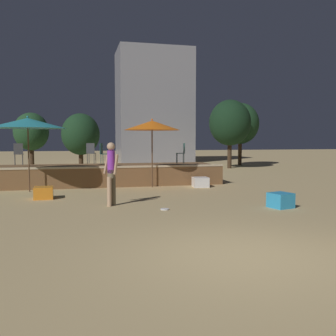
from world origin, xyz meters
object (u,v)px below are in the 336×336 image
(frisbee_disc, at_px, (165,209))
(bistro_chair_0, at_px, (182,151))
(cube_seat_1, at_px, (200,182))
(bistro_chair_2, at_px, (103,152))
(cube_seat_0, at_px, (281,200))
(patio_umbrella_0, at_px, (28,123))
(background_tree_1, at_px, (240,124))
(patio_umbrella_1, at_px, (152,125))
(background_tree_0, at_px, (230,123))
(person_0, at_px, (111,171))
(bistro_chair_1, at_px, (18,152))
(background_tree_3, at_px, (81,134))
(bistro_chair_3, at_px, (91,151))
(cube_seat_2, at_px, (44,193))
(background_tree_2, at_px, (31,132))

(frisbee_disc, bearing_deg, bistro_chair_0, 70.17)
(cube_seat_1, xyz_separation_m, bistro_chair_2, (-3.79, 1.58, 1.21))
(bistro_chair_0, distance_m, frisbee_disc, 6.70)
(cube_seat_0, relative_size, bistro_chair_2, 0.77)
(patio_umbrella_0, xyz_separation_m, background_tree_1, (13.52, 11.34, 0.58))
(patio_umbrella_1, bearing_deg, cube_seat_0, -63.57)
(frisbee_disc, relative_size, background_tree_0, 0.05)
(person_0, bearing_deg, bistro_chair_1, -103.79)
(frisbee_disc, bearing_deg, background_tree_3, 98.41)
(bistro_chair_0, xyz_separation_m, bistro_chair_2, (-3.48, -0.09, 0.00))
(person_0, bearing_deg, patio_umbrella_1, -160.94)
(bistro_chair_1, xyz_separation_m, bistro_chair_3, (2.96, 0.18, 0.00))
(cube_seat_2, height_order, bistro_chair_2, bistro_chair_2)
(bistro_chair_1, relative_size, background_tree_3, 0.25)
(frisbee_disc, bearing_deg, cube_seat_2, 140.59)
(cube_seat_0, height_order, background_tree_3, background_tree_3)
(bistro_chair_3, height_order, background_tree_2, background_tree_2)
(patio_umbrella_1, xyz_separation_m, background_tree_0, (7.00, 8.69, 0.55))
(person_0, height_order, background_tree_2, background_tree_2)
(bistro_chair_2, distance_m, frisbee_disc, 6.36)
(frisbee_disc, bearing_deg, bistro_chair_2, 101.75)
(patio_umbrella_0, xyz_separation_m, cube_seat_0, (7.33, -5.11, -2.31))
(cube_seat_0, relative_size, background_tree_0, 0.15)
(patio_umbrella_0, relative_size, person_0, 1.51)
(patio_umbrella_0, bearing_deg, cube_seat_0, -34.90)
(person_0, xyz_separation_m, background_tree_1, (10.82, 15.03, 2.07))
(cube_seat_0, height_order, background_tree_1, background_tree_1)
(bistro_chair_2, relative_size, frisbee_disc, 3.75)
(patio_umbrella_1, relative_size, frisbee_disc, 11.50)
(patio_umbrella_1, height_order, background_tree_3, background_tree_3)
(cube_seat_2, relative_size, background_tree_1, 0.13)
(bistro_chair_3, bearing_deg, cube_seat_1, 167.63)
(patio_umbrella_0, xyz_separation_m, bistro_chair_1, (-0.64, 1.99, -1.11))
(background_tree_1, bearing_deg, background_tree_2, -179.58)
(bistro_chair_1, height_order, background_tree_3, background_tree_3)
(bistro_chair_1, distance_m, bistro_chair_2, 3.49)
(bistro_chair_1, distance_m, background_tree_1, 17.05)
(background_tree_0, xyz_separation_m, background_tree_3, (-9.74, 0.80, -0.79))
(background_tree_3, bearing_deg, bistro_chair_1, -108.40)
(background_tree_3, bearing_deg, cube_seat_0, -70.02)
(cube_seat_2, height_order, background_tree_2, background_tree_2)
(cube_seat_0, relative_size, bistro_chair_3, 0.77)
(bistro_chair_2, distance_m, background_tree_1, 14.72)
(background_tree_1, bearing_deg, bistro_chair_3, -140.65)
(cube_seat_1, bearing_deg, background_tree_0, 60.82)
(bistro_chair_1, xyz_separation_m, background_tree_1, (14.16, 9.36, 1.69))
(bistro_chair_1, relative_size, background_tree_2, 0.25)
(frisbee_disc, xyz_separation_m, background_tree_0, (7.61, 13.60, 3.02))
(cube_seat_1, bearing_deg, background_tree_2, 124.24)
(person_0, distance_m, background_tree_3, 13.49)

